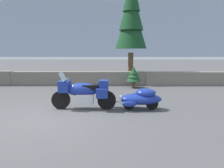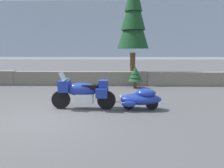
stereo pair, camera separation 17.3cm
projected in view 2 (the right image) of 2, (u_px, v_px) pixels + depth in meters
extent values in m
plane|color=#4C4C4F|center=(49.00, 117.00, 6.74)|extent=(80.00, 80.00, 0.00)
cube|color=slate|center=(81.00, 78.00, 12.71)|extent=(8.00, 0.46, 0.82)
cube|color=slate|center=(215.00, 79.00, 12.48)|extent=(8.00, 0.50, 0.81)
cube|color=#99A8BF|center=(112.00, 37.00, 100.28)|extent=(240.00, 80.00, 16.00)
cylinder|color=black|center=(61.00, 100.00, 7.64)|extent=(0.66, 0.16, 0.66)
cylinder|color=black|center=(106.00, 100.00, 7.56)|extent=(0.66, 0.16, 0.66)
cube|color=silver|center=(85.00, 98.00, 7.59)|extent=(0.61, 0.45, 0.36)
ellipsoid|color=navy|center=(82.00, 89.00, 7.54)|extent=(1.21, 0.47, 0.48)
cube|color=navy|center=(65.00, 86.00, 7.55)|extent=(0.37, 0.53, 0.40)
cube|color=#9EB7C6|center=(63.00, 77.00, 7.50)|extent=(0.20, 0.44, 0.34)
cube|color=black|center=(90.00, 87.00, 7.51)|extent=(0.57, 0.37, 0.16)
cube|color=navy|center=(104.00, 84.00, 7.47)|extent=(0.33, 0.41, 0.28)
cube|color=navy|center=(101.00, 94.00, 7.23)|extent=(0.40, 0.17, 0.32)
cube|color=navy|center=(103.00, 90.00, 7.82)|extent=(0.40, 0.17, 0.32)
cylinder|color=silver|center=(66.00, 80.00, 7.51)|extent=(0.06, 0.70, 0.04)
cylinder|color=silver|center=(62.00, 93.00, 7.59)|extent=(0.26, 0.08, 0.54)
cylinder|color=black|center=(129.00, 103.00, 7.54)|extent=(0.44, 0.11, 0.44)
cylinder|color=black|center=(152.00, 104.00, 7.51)|extent=(0.44, 0.11, 0.44)
ellipsoid|color=navy|center=(140.00, 99.00, 7.50)|extent=(1.52, 0.72, 0.40)
ellipsoid|color=navy|center=(146.00, 93.00, 7.46)|extent=(0.73, 0.58, 0.32)
cube|color=silver|center=(120.00, 99.00, 7.53)|extent=(0.07, 0.32, 0.24)
ellipsoid|color=navy|center=(129.00, 104.00, 7.22)|extent=(0.52, 0.15, 0.20)
ellipsoid|color=navy|center=(128.00, 100.00, 7.85)|extent=(0.52, 0.15, 0.20)
cylinder|color=silver|center=(109.00, 102.00, 7.57)|extent=(0.70, 0.07, 0.05)
cylinder|color=brown|center=(133.00, 68.00, 13.36)|extent=(0.33, 0.33, 1.93)
cone|color=#143D1E|center=(133.00, 23.00, 12.92)|extent=(1.94, 1.94, 3.06)
cone|color=#143D1E|center=(133.00, 7.00, 12.77)|extent=(1.51, 1.51, 2.67)
cylinder|color=brown|center=(135.00, 85.00, 11.84)|extent=(0.16, 0.16, 0.34)
cone|color=#194723|center=(135.00, 76.00, 11.76)|extent=(0.81, 0.81, 0.54)
cone|color=#194723|center=(135.00, 73.00, 11.73)|extent=(0.62, 0.62, 0.47)
cone|color=#194723|center=(135.00, 70.00, 11.71)|extent=(0.44, 0.44, 0.41)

